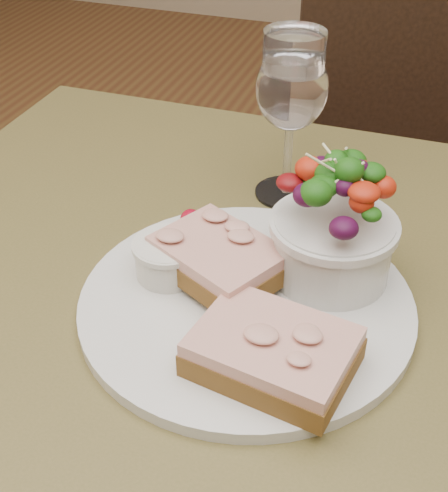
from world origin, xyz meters
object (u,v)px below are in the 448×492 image
(chair_far, at_px, (380,256))
(dinner_plate, at_px, (246,304))
(ramekin, at_px, (168,257))
(sandwich_back, at_px, (219,258))
(cafe_table, at_px, (222,385))
(salad_bowl, at_px, (335,222))
(wine_glass, at_px, (292,93))
(sandwich_front, at_px, (273,352))

(chair_far, distance_m, dinner_plate, 0.88)
(ramekin, bearing_deg, sandwich_back, 9.88)
(chair_far, relative_size, ramekin, 14.53)
(cafe_table, height_order, salad_bowl, salad_bowl)
(chair_far, xyz_separation_m, dinner_plate, (-0.07, -0.75, 0.46))
(ramekin, bearing_deg, wine_glass, 72.04)
(chair_far, bearing_deg, sandwich_front, 72.17)
(cafe_table, xyz_separation_m, sandwich_back, (-0.01, 0.03, 0.14))
(dinner_plate, relative_size, sandwich_back, 2.18)
(salad_bowl, bearing_deg, chair_far, 89.62)
(salad_bowl, bearing_deg, wine_glass, 119.26)
(cafe_table, xyz_separation_m, chair_far, (0.09, 0.76, -0.36))
(sandwich_back, bearing_deg, dinner_plate, -2.71)
(cafe_table, bearing_deg, chair_far, 83.37)
(sandwich_front, xyz_separation_m, sandwich_back, (-0.08, 0.09, 0.01))
(sandwich_back, bearing_deg, salad_bowl, 50.21)
(wine_glass, bearing_deg, dinner_plate, -85.04)
(salad_bowl, bearing_deg, sandwich_back, -156.86)
(salad_bowl, bearing_deg, cafe_table, -140.63)
(cafe_table, height_order, chair_far, chair_far)
(chair_far, distance_m, sandwich_front, 0.95)
(ramekin, distance_m, salad_bowl, 0.16)
(dinner_plate, distance_m, sandwich_back, 0.05)
(dinner_plate, height_order, sandwich_back, sandwich_back)
(dinner_plate, xyz_separation_m, salad_bowl, (0.06, 0.06, 0.07))
(chair_far, relative_size, sandwich_back, 6.46)
(sandwich_front, bearing_deg, wine_glass, 112.56)
(wine_glass, bearing_deg, sandwich_front, -77.24)
(cafe_table, distance_m, ramekin, 0.15)
(cafe_table, relative_size, ramekin, 12.92)
(sandwich_back, distance_m, wine_glass, 0.20)
(wine_glass, bearing_deg, cafe_table, -90.79)
(cafe_table, distance_m, wine_glass, 0.31)
(sandwich_back, xyz_separation_m, salad_bowl, (0.10, 0.04, 0.04))
(cafe_table, distance_m, sandwich_front, 0.16)
(chair_far, xyz_separation_m, ramekin, (-0.15, -0.74, 0.49))
(sandwich_front, bearing_deg, chair_far, 98.24)
(chair_far, height_order, dinner_plate, chair_far)
(sandwich_back, bearing_deg, chair_far, 109.22)
(salad_bowl, bearing_deg, ramekin, -161.01)
(dinner_plate, bearing_deg, cafe_table, -157.66)
(sandwich_front, distance_m, sandwich_back, 0.12)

